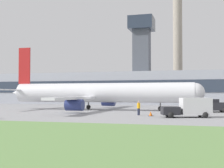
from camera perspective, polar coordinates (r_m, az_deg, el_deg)
ground_plane at (r=48.68m, az=-4.16°, el=-5.07°), size 400.00×400.00×0.00m
terminal_building at (r=83.99m, az=4.40°, el=-0.49°), size 80.42×13.81×23.33m
smokestack_left at (r=107.89m, az=11.92°, el=7.54°), size 3.52×3.52×40.00m
airplane at (r=53.00m, az=-2.53°, el=-1.66°), size 34.10×32.64×11.17m
pushback_tug at (r=49.43m, az=18.12°, el=-3.90°), size 4.06×2.90×1.97m
baggage_truck at (r=38.19m, az=14.01°, el=-4.22°), size 6.09×3.83×2.32m
ground_crew_person at (r=40.88m, az=4.90°, el=-4.40°), size 0.57×0.57×1.83m
traffic_cone_near_nose at (r=39.59m, az=7.09°, el=-5.44°), size 0.63×0.63×0.60m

